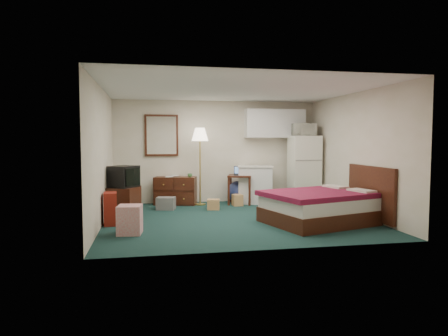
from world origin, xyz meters
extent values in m
cube|color=black|center=(0.00, 0.00, 0.00)|extent=(5.00, 4.50, 0.01)
cube|color=beige|center=(0.00, 0.00, 2.50)|extent=(5.00, 4.50, 0.01)
cube|color=beige|center=(0.00, 2.25, 1.25)|extent=(5.00, 0.01, 2.50)
cube|color=beige|center=(0.00, -2.25, 1.25)|extent=(5.00, 0.01, 2.50)
cube|color=beige|center=(-2.50, 0.00, 1.25)|extent=(0.01, 4.50, 2.50)
cube|color=beige|center=(2.50, 0.00, 1.25)|extent=(0.01, 4.50, 2.50)
sphere|color=navy|center=(0.49, 1.95, 0.27)|extent=(0.57, 0.57, 0.53)
imported|color=white|center=(2.05, 1.64, 1.82)|extent=(0.57, 0.36, 0.37)
imported|color=#B37954|center=(-1.27, 1.94, 0.78)|extent=(0.18, 0.04, 0.24)
imported|color=#B37954|center=(-1.13, 2.13, 0.78)|extent=(0.17, 0.05, 0.23)
imported|color=#4A8547|center=(-0.71, 1.83, 0.72)|extent=(0.12, 0.10, 0.11)
camera|label=1|loc=(-1.66, -7.54, 1.54)|focal=32.00mm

